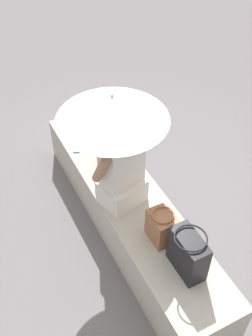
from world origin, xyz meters
TOP-DOWN VIEW (x-y plane):
  - ground_plane at (0.00, 0.00)m, footprint 14.00×14.00m
  - stone_bench at (0.00, 0.00)m, footprint 2.59×0.55m
  - person_seated at (0.01, -0.08)m, footprint 0.35×0.50m
  - parasol at (-0.04, -0.12)m, footprint 0.82×0.82m
  - handbag_black at (0.80, 0.04)m, footprint 0.31×0.23m
  - tote_bag_canvas at (0.49, 0.02)m, footprint 0.22×0.17m
  - shoulder_bag_spare at (-0.48, 0.07)m, footprint 0.31×0.23m
  - magazine at (-0.82, -0.08)m, footprint 0.34×0.29m

SIDE VIEW (x-z plane):
  - ground_plane at x=0.00m, z-range 0.00..0.00m
  - stone_bench at x=0.00m, z-range 0.00..0.45m
  - magazine at x=-0.82m, z-range 0.45..0.46m
  - tote_bag_canvas at x=0.49m, z-range 0.45..0.72m
  - shoulder_bag_spare at x=-0.48m, z-range 0.45..0.77m
  - handbag_black at x=0.80m, z-range 0.45..0.81m
  - person_seated at x=0.01m, z-range 0.39..1.29m
  - parasol at x=-0.04m, z-range 0.85..1.89m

